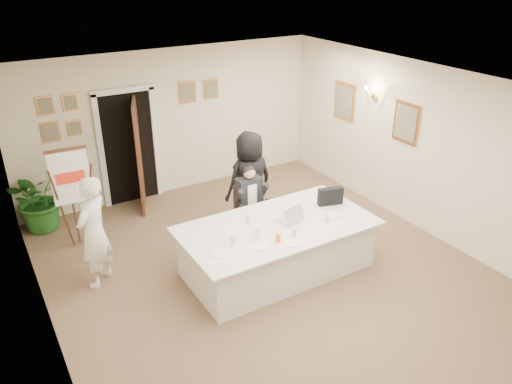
{
  "coord_description": "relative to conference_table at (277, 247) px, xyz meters",
  "views": [
    {
      "loc": [
        -3.35,
        -5.23,
        4.33
      ],
      "look_at": [
        0.14,
        0.6,
        1.07
      ],
      "focal_mm": 35.0,
      "sensor_mm": 36.0,
      "label": 1
    }
  ],
  "objects": [
    {
      "name": "glass_c",
      "position": [
        0.66,
        -0.3,
        0.45
      ],
      "size": [
        0.06,
        0.06,
        0.14
      ],
      "primitive_type": "cylinder",
      "rotation": [
        0.0,
        0.0,
        0.13
      ],
      "color": "silver",
      "rests_on": "conference_table"
    },
    {
      "name": "paper_stack",
      "position": [
        0.79,
        -0.21,
        0.4
      ],
      "size": [
        0.33,
        0.25,
        0.03
      ],
      "primitive_type": "cube",
      "rotation": [
        0.0,
        0.0,
        0.12
      ],
      "color": "white",
      "rests_on": "conference_table"
    },
    {
      "name": "laptop",
      "position": [
        0.23,
        0.05,
        0.52
      ],
      "size": [
        0.41,
        0.43,
        0.28
      ],
      "primitive_type": null,
      "rotation": [
        0.0,
        0.0,
        0.19
      ],
      "color": "#B7BABC",
      "rests_on": "conference_table"
    },
    {
      "name": "glass_a",
      "position": [
        -0.81,
        -0.13,
        0.45
      ],
      "size": [
        0.07,
        0.07,
        0.14
      ],
      "primitive_type": "cylinder",
      "rotation": [
        0.0,
        0.0,
        0.05
      ],
      "color": "silver",
      "rests_on": "conference_table"
    },
    {
      "name": "glass_d",
      "position": [
        -0.34,
        0.27,
        0.45
      ],
      "size": [
        0.08,
        0.08,
        0.14
      ],
      "primitive_type": "cylinder",
      "rotation": [
        0.0,
        0.0,
        0.23
      ],
      "color": "silver",
      "rests_on": "conference_table"
    },
    {
      "name": "seated_man",
      "position": [
        0.15,
        1.04,
        0.26
      ],
      "size": [
        0.63,
        0.67,
        1.3
      ],
      "primitive_type": null,
      "rotation": [
        0.0,
        0.0,
        -0.14
      ],
      "color": "black",
      "rests_on": "floor"
    },
    {
      "name": "wall_back",
      "position": [
        -0.16,
        3.47,
        1.01
      ],
      "size": [
        6.0,
        0.1,
        2.8
      ],
      "primitive_type": "cube",
      "color": "white",
      "rests_on": "floor"
    },
    {
      "name": "conference_table",
      "position": [
        0.0,
        0.0,
        0.0
      ],
      "size": [
        2.83,
        1.51,
        0.78
      ],
      "color": "white",
      "rests_on": "floor"
    },
    {
      "name": "doorway",
      "position": [
        -1.05,
        3.29,
        0.65
      ],
      "size": [
        1.14,
        0.86,
        2.2
      ],
      "color": "black",
      "rests_on": "floor"
    },
    {
      "name": "pictures_right_wall",
      "position": [
        2.81,
        1.17,
        1.36
      ],
      "size": [
        0.06,
        2.2,
        0.8
      ],
      "primitive_type": null,
      "color": "#DC8F4B",
      "rests_on": "wall_right"
    },
    {
      "name": "plate_near",
      "position": [
        -0.1,
        -0.53,
        0.39
      ],
      "size": [
        0.3,
        0.3,
        0.01
      ],
      "primitive_type": "cylinder",
      "rotation": [
        0.0,
        0.0,
        0.34
      ],
      "color": "white",
      "rests_on": "conference_table"
    },
    {
      "name": "potted_palm",
      "position": [
        -2.77,
        3.17,
        0.18
      ],
      "size": [
        1.36,
        1.34,
        1.14
      ],
      "primitive_type": "imported",
      "rotation": [
        0.0,
        0.0,
        0.67
      ],
      "color": "#206020",
      "rests_on": "floor"
    },
    {
      "name": "laptop_bag",
      "position": [
        1.07,
        0.13,
        0.52
      ],
      "size": [
        0.41,
        0.21,
        0.27
      ],
      "primitive_type": "cube",
      "rotation": [
        0.0,
        0.0,
        -0.28
      ],
      "color": "black",
      "rests_on": "conference_table"
    },
    {
      "name": "wall_right",
      "position": [
        2.84,
        -0.03,
        1.01
      ],
      "size": [
        0.1,
        7.0,
        2.8
      ],
      "primitive_type": "cube",
      "color": "white",
      "rests_on": "floor"
    },
    {
      "name": "wall_front",
      "position": [
        -0.16,
        -3.53,
        1.01
      ],
      "size": [
        6.0,
        0.1,
        2.8
      ],
      "primitive_type": "cube",
      "color": "white",
      "rests_on": "floor"
    },
    {
      "name": "wall_left",
      "position": [
        -3.16,
        -0.03,
        1.01
      ],
      "size": [
        0.1,
        7.0,
        2.8
      ],
      "primitive_type": "cube",
      "color": "white",
      "rests_on": "floor"
    },
    {
      "name": "steel_jug",
      "position": [
        -0.44,
        -0.16,
        0.44
      ],
      "size": [
        0.1,
        0.1,
        0.11
      ],
      "primitive_type": "cylinder",
      "rotation": [
        0.0,
        0.0,
        0.07
      ],
      "color": "silver",
      "rests_on": "conference_table"
    },
    {
      "name": "plate_left",
      "position": [
        -1.08,
        -0.26,
        0.39
      ],
      "size": [
        0.26,
        0.26,
        0.01
      ],
      "primitive_type": "cylinder",
      "rotation": [
        0.0,
        0.0,
        0.09
      ],
      "color": "white",
      "rests_on": "conference_table"
    },
    {
      "name": "glass_b",
      "position": [
        0.02,
        -0.39,
        0.45
      ],
      "size": [
        0.08,
        0.08,
        0.14
      ],
      "primitive_type": "cylinder",
      "rotation": [
        0.0,
        0.0,
        -0.17
      ],
      "color": "silver",
      "rests_on": "conference_table"
    },
    {
      "name": "wall_sconce",
      "position": [
        2.74,
        1.17,
        1.71
      ],
      "size": [
        0.2,
        0.3,
        0.24
      ],
      "primitive_type": null,
      "color": "gold",
      "rests_on": "wall_right"
    },
    {
      "name": "flip_chart",
      "position": [
        -2.37,
        2.23,
        0.38
      ],
      "size": [
        0.59,
        0.38,
        1.67
      ],
      "color": "#3F1F14",
      "rests_on": "floor"
    },
    {
      "name": "floor",
      "position": [
        -0.16,
        -0.03,
        -0.39
      ],
      "size": [
        7.0,
        7.0,
        0.0
      ],
      "primitive_type": "plane",
      "color": "brown",
      "rests_on": "ground"
    },
    {
      "name": "standing_woman",
      "position": [
        0.34,
        1.37,
        0.47
      ],
      "size": [
        0.85,
        0.56,
        1.72
      ],
      "primitive_type": "imported",
      "rotation": [
        0.0,
        0.0,
        3.16
      ],
      "color": "black",
      "rests_on": "floor"
    },
    {
      "name": "ceiling",
      "position": [
        -0.16,
        -0.03,
        2.41
      ],
      "size": [
        6.0,
        7.0,
        0.02
      ],
      "primitive_type": "cube",
      "color": "white",
      "rests_on": "wall_back"
    },
    {
      "name": "oj_glass",
      "position": [
        -0.25,
        -0.4,
        0.45
      ],
      "size": [
        0.09,
        0.09,
        0.13
      ],
      "primitive_type": "cylinder",
      "rotation": [
        0.0,
        0.0,
        0.3
      ],
      "color": "orange",
      "rests_on": "conference_table"
    },
    {
      "name": "pictures_back_wall",
      "position": [
        -0.96,
        3.44,
        1.46
      ],
      "size": [
        3.4,
        0.06,
        0.8
      ],
      "primitive_type": null,
      "color": "#DC8F4B",
      "rests_on": "wall_back"
    },
    {
      "name": "standing_man",
      "position": [
        -2.36,
        1.05,
        0.44
      ],
      "size": [
        0.71,
        0.7,
        1.66
      ],
      "primitive_type": "imported",
      "rotation": [
        0.0,
        0.0,
        3.9
      ],
      "color": "white",
      "rests_on": "floor"
    },
    {
      "name": "plate_mid",
      "position": [
        -0.55,
        -0.38,
        0.39
      ],
      "size": [
        0.25,
        0.25,
        0.01
      ],
      "primitive_type": "cylinder",
      "rotation": [
        0.0,
        0.0,
        0.07
      ],
      "color": "white",
      "rests_on": "conference_table"
    }
  ]
}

